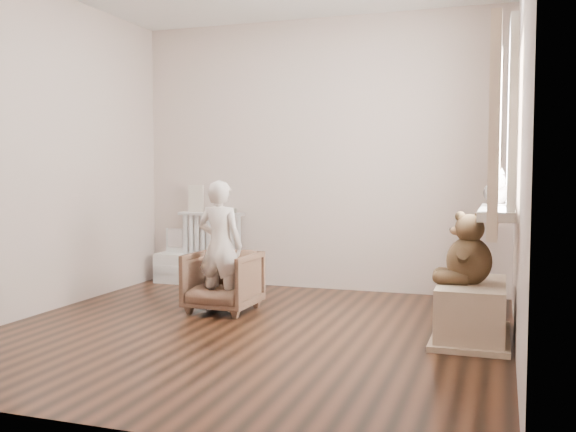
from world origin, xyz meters
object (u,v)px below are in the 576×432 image
(armchair, at_px, (223,281))
(toy_vanity, at_px, (174,256))
(toy_bench, at_px, (472,310))
(teddy_bear, at_px, (469,242))
(child, at_px, (220,246))
(plush_cat, at_px, (496,191))
(radiator, at_px, (212,246))

(armchair, bearing_deg, toy_vanity, 136.06)
(toy_bench, xyz_separation_m, teddy_bear, (-0.02, -0.05, 0.47))
(armchair, xyz_separation_m, child, (0.00, -0.05, 0.30))
(teddy_bear, bearing_deg, plush_cat, 56.58)
(teddy_bear, bearing_deg, radiator, 147.00)
(toy_vanity, relative_size, armchair, 1.02)
(toy_vanity, height_order, teddy_bear, teddy_bear)
(toy_vanity, height_order, plush_cat, plush_cat)
(toy_bench, bearing_deg, teddy_bear, -112.18)
(radiator, bearing_deg, child, -61.58)
(teddy_bear, xyz_separation_m, plush_cat, (0.16, 0.29, 0.33))
(teddy_bear, bearing_deg, toy_vanity, 150.91)
(toy_vanity, bearing_deg, child, -47.57)
(toy_vanity, xyz_separation_m, teddy_bear, (2.99, -1.39, 0.40))
(radiator, relative_size, teddy_bear, 1.52)
(toy_vanity, distance_m, teddy_bear, 3.32)
(teddy_bear, relative_size, plush_cat, 1.65)
(child, height_order, plush_cat, plush_cat)
(radiator, height_order, plush_cat, plush_cat)
(armchair, distance_m, teddy_bear, 2.01)
(radiator, distance_m, toy_bench, 2.95)
(child, height_order, teddy_bear, child)
(radiator, relative_size, toy_vanity, 1.32)
(radiator, bearing_deg, toy_vanity, -175.82)
(toy_vanity, relative_size, child, 0.52)
(toy_bench, distance_m, plush_cat, 0.85)
(radiator, relative_size, child, 0.69)
(teddy_bear, bearing_deg, child, 168.61)
(toy_bench, relative_size, teddy_bear, 1.73)
(toy_vanity, bearing_deg, radiator, 4.18)
(armchair, bearing_deg, teddy_bear, -6.37)
(toy_vanity, bearing_deg, teddy_bear, -24.98)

